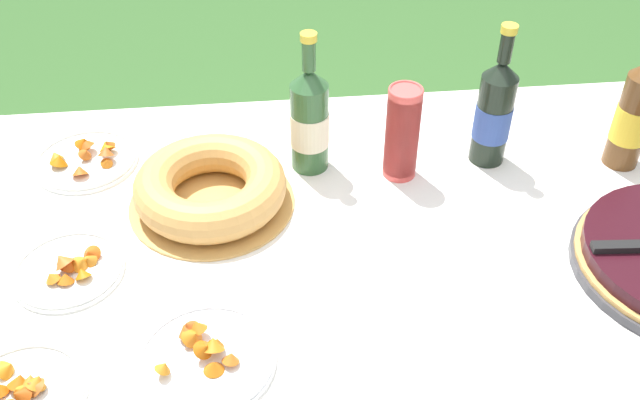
{
  "coord_description": "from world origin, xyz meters",
  "views": [
    {
      "loc": [
        -0.22,
        -0.96,
        1.64
      ],
      "look_at": [
        -0.11,
        0.11,
        0.74
      ],
      "focal_mm": 40.0,
      "sensor_mm": 36.0,
      "label": 1
    }
  ],
  "objects_px": {
    "cup_stack": "(402,133)",
    "snack_plate_right": "(86,159)",
    "cider_bottle_green": "(310,120)",
    "cider_bottle_amber": "(635,114)",
    "snack_plate_far": "(19,394)",
    "bundt_cake": "(210,187)",
    "snack_plate_left": "(69,269)",
    "snack_plate_near": "(206,356)",
    "juice_bottle_red": "(494,112)"
  },
  "relations": [
    {
      "from": "snack_plate_far",
      "to": "cup_stack",
      "type": "bearing_deg",
      "value": 36.1
    },
    {
      "from": "juice_bottle_red",
      "to": "snack_plate_left",
      "type": "relative_size",
      "value": 1.58
    },
    {
      "from": "snack_plate_near",
      "to": "snack_plate_left",
      "type": "relative_size",
      "value": 1.12
    },
    {
      "from": "bundt_cake",
      "to": "cider_bottle_amber",
      "type": "height_order",
      "value": "cider_bottle_amber"
    },
    {
      "from": "cider_bottle_amber",
      "to": "snack_plate_left",
      "type": "bearing_deg",
      "value": -168.89
    },
    {
      "from": "cider_bottle_green",
      "to": "cup_stack",
      "type": "bearing_deg",
      "value": -14.48
    },
    {
      "from": "juice_bottle_red",
      "to": "snack_plate_near",
      "type": "height_order",
      "value": "juice_bottle_red"
    },
    {
      "from": "snack_plate_far",
      "to": "juice_bottle_red",
      "type": "bearing_deg",
      "value": 31.03
    },
    {
      "from": "cider_bottle_green",
      "to": "snack_plate_far",
      "type": "height_order",
      "value": "cider_bottle_green"
    },
    {
      "from": "snack_plate_near",
      "to": "snack_plate_far",
      "type": "xyz_separation_m",
      "value": [
        -0.29,
        -0.04,
        -0.0
      ]
    },
    {
      "from": "cup_stack",
      "to": "snack_plate_right",
      "type": "relative_size",
      "value": 0.94
    },
    {
      "from": "juice_bottle_red",
      "to": "snack_plate_left",
      "type": "height_order",
      "value": "juice_bottle_red"
    },
    {
      "from": "cider_bottle_amber",
      "to": "snack_plate_far",
      "type": "height_order",
      "value": "cider_bottle_amber"
    },
    {
      "from": "bundt_cake",
      "to": "cup_stack",
      "type": "xyz_separation_m",
      "value": [
        0.41,
        0.06,
        0.06
      ]
    },
    {
      "from": "bundt_cake",
      "to": "snack_plate_right",
      "type": "xyz_separation_m",
      "value": [
        -0.28,
        0.17,
        -0.03
      ]
    },
    {
      "from": "bundt_cake",
      "to": "cider_bottle_green",
      "type": "xyz_separation_m",
      "value": [
        0.21,
        0.11,
        0.08
      ]
    },
    {
      "from": "snack_plate_left",
      "to": "cider_bottle_amber",
      "type": "bearing_deg",
      "value": 11.11
    },
    {
      "from": "cider_bottle_green",
      "to": "snack_plate_left",
      "type": "xyz_separation_m",
      "value": [
        -0.48,
        -0.29,
        -0.11
      ]
    },
    {
      "from": "bundt_cake",
      "to": "snack_plate_near",
      "type": "xyz_separation_m",
      "value": [
        -0.0,
        -0.4,
        -0.03
      ]
    },
    {
      "from": "snack_plate_right",
      "to": "juice_bottle_red",
      "type": "bearing_deg",
      "value": -4.62
    },
    {
      "from": "cup_stack",
      "to": "cider_bottle_green",
      "type": "bearing_deg",
      "value": 165.52
    },
    {
      "from": "cider_bottle_amber",
      "to": "snack_plate_right",
      "type": "relative_size",
      "value": 1.47
    },
    {
      "from": "bundt_cake",
      "to": "cider_bottle_amber",
      "type": "relative_size",
      "value": 1.03
    },
    {
      "from": "cider_bottle_amber",
      "to": "juice_bottle_red",
      "type": "height_order",
      "value": "cider_bottle_amber"
    },
    {
      "from": "snack_plate_near",
      "to": "cider_bottle_amber",
      "type": "bearing_deg",
      "value": 26.68
    },
    {
      "from": "cup_stack",
      "to": "juice_bottle_red",
      "type": "xyz_separation_m",
      "value": [
        0.21,
        0.03,
        0.02
      ]
    },
    {
      "from": "cup_stack",
      "to": "snack_plate_near",
      "type": "bearing_deg",
      "value": -131.39
    },
    {
      "from": "snack_plate_left",
      "to": "snack_plate_right",
      "type": "height_order",
      "value": "snack_plate_left"
    },
    {
      "from": "juice_bottle_red",
      "to": "snack_plate_far",
      "type": "distance_m",
      "value": 1.06
    },
    {
      "from": "cider_bottle_green",
      "to": "snack_plate_far",
      "type": "bearing_deg",
      "value": -132.26
    },
    {
      "from": "cup_stack",
      "to": "cider_bottle_green",
      "type": "distance_m",
      "value": 0.2
    },
    {
      "from": "cup_stack",
      "to": "snack_plate_near",
      "type": "xyz_separation_m",
      "value": [
        -0.41,
        -0.47,
        -0.09
      ]
    },
    {
      "from": "bundt_cake",
      "to": "cider_bottle_green",
      "type": "relative_size",
      "value": 1.07
    },
    {
      "from": "snack_plate_left",
      "to": "snack_plate_right",
      "type": "distance_m",
      "value": 0.34
    },
    {
      "from": "juice_bottle_red",
      "to": "snack_plate_far",
      "type": "bearing_deg",
      "value": -148.97
    },
    {
      "from": "juice_bottle_red",
      "to": "snack_plate_left",
      "type": "xyz_separation_m",
      "value": [
        -0.87,
        -0.27,
        -0.11
      ]
    },
    {
      "from": "snack_plate_left",
      "to": "juice_bottle_red",
      "type": "bearing_deg",
      "value": 17.3
    },
    {
      "from": "cider_bottle_green",
      "to": "juice_bottle_red",
      "type": "xyz_separation_m",
      "value": [
        0.4,
        -0.02,
        0.0
      ]
    },
    {
      "from": "snack_plate_right",
      "to": "snack_plate_left",
      "type": "bearing_deg",
      "value": -86.67
    },
    {
      "from": "juice_bottle_red",
      "to": "snack_plate_far",
      "type": "relative_size",
      "value": 1.59
    },
    {
      "from": "snack_plate_right",
      "to": "cider_bottle_green",
      "type": "bearing_deg",
      "value": -6.52
    },
    {
      "from": "cider_bottle_green",
      "to": "snack_plate_near",
      "type": "relative_size",
      "value": 1.39
    },
    {
      "from": "snack_plate_far",
      "to": "snack_plate_near",
      "type": "bearing_deg",
      "value": 8.79
    },
    {
      "from": "snack_plate_right",
      "to": "cider_bottle_amber",
      "type": "bearing_deg",
      "value": -5.53
    },
    {
      "from": "cider_bottle_amber",
      "to": "snack_plate_right",
      "type": "distance_m",
      "value": 1.2
    },
    {
      "from": "cider_bottle_green",
      "to": "snack_plate_near",
      "type": "height_order",
      "value": "cider_bottle_green"
    },
    {
      "from": "cup_stack",
      "to": "snack_plate_far",
      "type": "distance_m",
      "value": 0.87
    },
    {
      "from": "cup_stack",
      "to": "juice_bottle_red",
      "type": "height_order",
      "value": "juice_bottle_red"
    },
    {
      "from": "cider_bottle_amber",
      "to": "snack_plate_left",
      "type": "relative_size",
      "value": 1.62
    },
    {
      "from": "cup_stack",
      "to": "snack_plate_far",
      "type": "bearing_deg",
      "value": -143.9
    }
  ]
}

